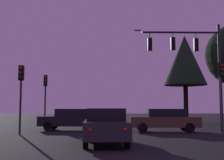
# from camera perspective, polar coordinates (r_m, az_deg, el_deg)

# --- Properties ---
(ground_plane) EXTENTS (168.00, 168.00, 0.00)m
(ground_plane) POSITION_cam_1_polar(r_m,az_deg,el_deg) (30.76, 0.65, -8.19)
(ground_plane) COLOR black
(ground_plane) RESTS_ON ground
(traffic_signal_mast_arm) EXTENTS (6.11, 0.38, 7.46)m
(traffic_signal_mast_arm) POSITION_cam_1_polar(r_m,az_deg,el_deg) (22.49, 14.73, 4.26)
(traffic_signal_mast_arm) COLOR #232326
(traffic_signal_mast_arm) RESTS_ON ground
(traffic_light_corner_left) EXTENTS (0.36, 0.39, 4.41)m
(traffic_light_corner_left) POSITION_cam_1_polar(r_m,az_deg,el_deg) (20.64, 19.44, -0.56)
(traffic_light_corner_left) COLOR #232326
(traffic_light_corner_left) RESTS_ON ground
(traffic_light_corner_right) EXTENTS (0.32, 0.36, 4.26)m
(traffic_light_corner_right) POSITION_cam_1_polar(r_m,az_deg,el_deg) (25.59, -12.16, -1.86)
(traffic_light_corner_right) COLOR #232326
(traffic_light_corner_right) RESTS_ON ground
(traffic_light_median) EXTENTS (0.31, 0.36, 4.11)m
(traffic_light_median) POSITION_cam_1_polar(r_m,az_deg,el_deg) (19.32, -16.41, -0.92)
(traffic_light_median) COLOR #232326
(traffic_light_median) RESTS_ON ground
(car_nearside_lane) EXTENTS (1.90, 4.52, 1.52)m
(car_nearside_lane) POSITION_cam_1_polar(r_m,az_deg,el_deg) (13.33, -1.27, -8.37)
(car_nearside_lane) COLOR #232328
(car_nearside_lane) RESTS_ON ground
(car_crossing_left) EXTENTS (4.68, 2.07, 1.52)m
(car_crossing_left) POSITION_cam_1_polar(r_m,az_deg,el_deg) (20.97, 9.70, -7.22)
(car_crossing_left) COLOR #473828
(car_crossing_left) RESTS_ON ground
(car_crossing_right) EXTENTS (4.72, 2.15, 1.52)m
(car_crossing_right) POSITION_cam_1_polar(r_m,az_deg,el_deg) (22.33, -7.29, -7.14)
(car_crossing_right) COLOR black
(car_crossing_right) RESTS_ON ground
(tree_left_far) EXTENTS (4.75, 4.75, 9.83)m
(tree_left_far) POSITION_cam_1_polar(r_m,az_deg,el_deg) (35.84, 13.26, 3.51)
(tree_left_far) COLOR black
(tree_left_far) RESTS_ON ground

